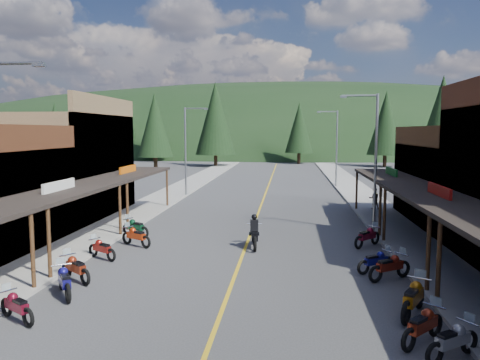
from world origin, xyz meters
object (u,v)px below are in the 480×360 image
(pine_11, at_px, (442,120))
(streetlight_3, at_px, (335,145))
(streetlight_2, at_px, (373,156))
(pine_1, at_px, (154,124))
(bike_west_8, at_px, (102,248))
(bike_west_9, at_px, (136,235))
(shop_west_3, at_px, (56,166))
(bike_west_5, at_px, (17,305))
(pine_5, at_px, (461,120))
(bike_east_6, at_px, (413,296))
(shop_east_3, at_px, (473,185))
(bike_east_8, at_px, (376,260))
(pine_3, at_px, (299,128))
(pine_7, at_px, (125,125))
(pine_0, at_px, (55,128))
(bike_east_9, at_px, (367,235))
(pine_9, at_px, (456,127))
(bike_west_6, at_px, (64,280))
(pedestrian_east_b, at_px, (374,198))
(pine_4, at_px, (386,123))
(pine_10, at_px, (155,125))
(streetlight_1, at_px, (187,147))
(bike_east_4, at_px, (453,339))
(bike_east_5, at_px, (423,324))
(bike_west_7, at_px, (75,267))
(bike_east_7, at_px, (390,265))
(bike_west_10, at_px, (135,226))
(pine_2, at_px, (215,118))
(pine_8, at_px, (104,130))
(rider_on_bike, at_px, (255,234))

(pine_11, bearing_deg, streetlight_3, -148.49)
(streetlight_2, relative_size, pine_1, 0.64)
(bike_west_8, distance_m, bike_west_9, 2.65)
(bike_west_8, bearing_deg, pine_1, 46.41)
(shop_west_3, xyz_separation_m, bike_west_5, (7.59, -17.44, -2.98))
(pine_5, bearing_deg, bike_east_6, -110.03)
(shop_east_3, distance_m, bike_east_8, 13.78)
(pine_3, xyz_separation_m, pine_7, (-36.00, 10.00, 0.75))
(pine_0, bearing_deg, bike_east_9, -51.14)
(pine_7, distance_m, pine_9, 64.01)
(streetlight_2, height_order, bike_west_6, streetlight_2)
(pine_1, height_order, bike_east_6, pine_1)
(shop_east_3, bearing_deg, bike_west_6, -142.27)
(pine_5, distance_m, pedestrian_east_b, 62.14)
(pine_4, xyz_separation_m, bike_west_9, (-23.61, -56.48, -6.66))
(streetlight_2, bearing_deg, pine_4, 78.01)
(pine_11, bearing_deg, pine_10, 162.47)
(streetlight_1, xyz_separation_m, bike_west_8, (0.56, -21.00, -3.92))
(pine_3, bearing_deg, bike_east_4, -88.12)
(pine_7, bearing_deg, streetlight_2, -60.19)
(bike_west_6, height_order, bike_east_5, bike_west_6)
(pine_7, bearing_deg, bike_west_7, -71.71)
(bike_west_7, height_order, bike_east_5, bike_west_7)
(bike_east_7, relative_size, pedestrian_east_b, 1.34)
(bike_west_5, height_order, bike_east_6, bike_east_6)
(pine_0, distance_m, bike_west_7, 72.81)
(pine_3, bearing_deg, shop_west_3, -108.01)
(pine_7, bearing_deg, pine_4, -17.74)
(streetlight_1, bearing_deg, bike_west_5, -88.47)
(streetlight_3, xyz_separation_m, bike_east_4, (-0.54, -37.25, -3.91))
(pine_1, height_order, bike_east_4, pine_1)
(bike_west_9, bearing_deg, bike_west_6, -150.83)
(pine_4, relative_size, bike_west_6, 5.85)
(bike_east_7, bearing_deg, pine_9, 125.07)
(shop_east_3, relative_size, pine_9, 1.01)
(shop_west_3, distance_m, bike_east_8, 22.73)
(streetlight_3, bearing_deg, bike_west_5, -110.00)
(pine_4, xyz_separation_m, bike_west_10, (-24.38, -54.28, -6.66))
(pine_9, distance_m, bike_east_8, 48.69)
(streetlight_3, distance_m, pine_10, 32.06)
(shop_west_3, height_order, streetlight_1, shop_west_3)
(shop_west_3, height_order, streetlight_2, shop_west_3)
(pine_2, distance_m, pine_8, 21.73)
(pine_2, xyz_separation_m, pine_5, (44.00, 14.00, 0.00))
(bike_west_8, relative_size, bike_west_9, 0.93)
(shop_east_3, relative_size, pedestrian_east_b, 6.95)
(pine_11, bearing_deg, rider_on_bike, -119.80)
(bike_west_8, height_order, bike_west_9, bike_west_9)
(pine_1, distance_m, bike_west_9, 69.29)
(shop_east_3, relative_size, bike_east_8, 5.79)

